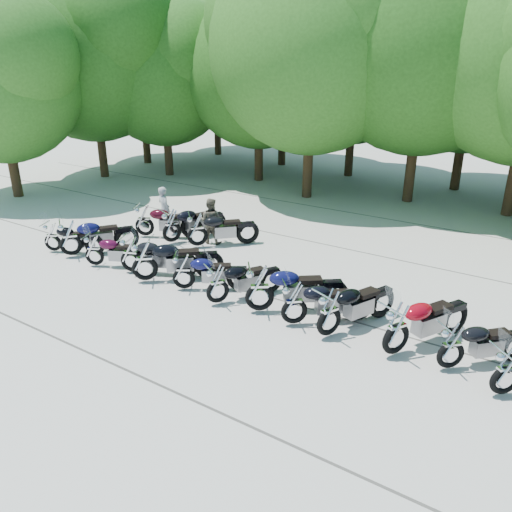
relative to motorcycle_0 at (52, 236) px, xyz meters
The scene contains 29 objects.
ground 7.32m from the motorcycle_0, ahead, with size 90.00×90.00×0.00m, color #A49F94.
tree_0 15.75m from the motorcycle_0, 122.91° to the left, with size 7.50×7.50×9.21m.
tree_1 12.65m from the motorcycle_0, 113.73° to the left, with size 6.97×6.97×8.55m.
tree_2 13.30m from the motorcycle_0, 89.88° to the left, with size 7.31×7.31×8.97m.
tree_3 12.81m from the motorcycle_0, 71.10° to the left, with size 8.70×8.70×10.67m.
tree_4 16.08m from the motorcycle_0, 58.35° to the left, with size 9.13×9.13×11.20m.
tree_9 18.94m from the motorcycle_0, 109.99° to the left, with size 7.59×7.59×9.32m.
tree_10 17.35m from the motorcycle_0, 93.49° to the left, with size 7.78×7.78×9.55m.
tree_11 17.12m from the motorcycle_0, 77.61° to the left, with size 7.56×7.56×9.28m.
tree_12 19.16m from the motorcycle_0, 60.52° to the left, with size 7.88×7.88×9.67m.
tree_17 12.59m from the motorcycle_0, 130.74° to the left, with size 8.31×8.31×10.20m.
motorcycle_0 is the anchor object (origin of this frame).
motorcycle_1 0.86m from the motorcycle_0, ahead, with size 0.74×2.44×1.38m, color #0D0E3B, non-canonical shape.
motorcycle_2 2.12m from the motorcycle_0, ahead, with size 0.63×2.06×1.16m, color #38071F, non-canonical shape.
motorcycle_3 3.45m from the motorcycle_0, ahead, with size 0.70×2.29×1.30m, color black, non-canonical shape.
motorcycle_4 4.25m from the motorcycle_0, ahead, with size 0.77×2.54×1.43m, color black, non-canonical shape.
motorcycle_5 5.52m from the motorcycle_0, ahead, with size 0.65×2.13×1.20m, color #0E0E3E, non-canonical shape.
motorcycle_6 6.82m from the motorcycle_0, ahead, with size 0.67×2.19×1.24m, color black, non-canonical shape.
motorcycle_7 7.98m from the motorcycle_0, ahead, with size 0.77×2.55×1.44m, color #0D0E3A, non-canonical shape.
motorcycle_8 9.01m from the motorcycle_0, ahead, with size 0.68×2.25×1.27m, color black, non-canonical shape.
motorcycle_9 9.94m from the motorcycle_0, ahead, with size 0.73×2.39×1.35m, color black, non-canonical shape.
motorcycle_10 11.48m from the motorcycle_0, ahead, with size 0.76×2.51×1.42m, color maroon, non-canonical shape.
motorcycle_11 12.59m from the motorcycle_0, ahead, with size 0.65×2.13×1.20m, color black, non-canonical shape.
motorcycle_12 13.66m from the motorcycle_0, ahead, with size 0.66×2.16×1.22m, color #0E143E, non-canonical shape.
motorcycle_14 3.10m from the motorcycle_0, 61.85° to the left, with size 0.72×2.38×1.35m, color #330611, non-canonical shape.
motorcycle_15 3.89m from the motorcycle_0, 45.59° to the left, with size 0.74×2.44×1.38m, color black, non-canonical shape.
motorcycle_16 4.74m from the motorcycle_0, 38.63° to the left, with size 0.73×2.40×1.36m, color black, non-canonical shape.
rider_0 3.97m from the motorcycle_0, 65.76° to the left, with size 0.62×0.41×1.69m, color #959598.
rider_1 5.22m from the motorcycle_0, 43.27° to the left, with size 0.78×0.60×1.60m, color brown.
Camera 1 is at (6.75, -8.81, 6.05)m, focal length 35.00 mm.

